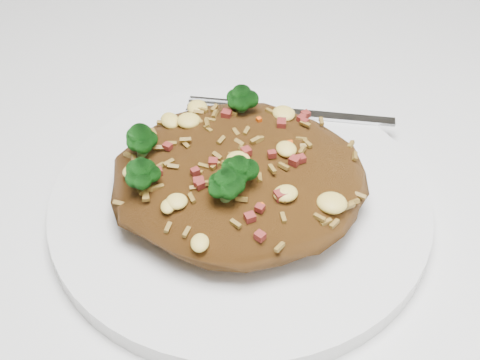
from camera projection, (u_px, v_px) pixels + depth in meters
name	position (u px, v px, depth m)	size (l,w,h in m)	color
dining_table	(100.00, 244.00, 0.56)	(1.20, 0.80, 0.75)	white
plate	(240.00, 203.00, 0.46)	(0.26, 0.26, 0.01)	white
fried_rice	(238.00, 169.00, 0.44)	(0.17, 0.15, 0.06)	brown
fork	(300.00, 114.00, 0.52)	(0.16, 0.05, 0.00)	silver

